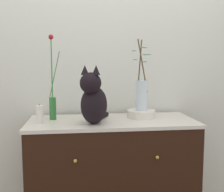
{
  "coord_description": "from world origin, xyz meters",
  "views": [
    {
      "loc": [
        -0.25,
        -2.0,
        1.36
      ],
      "look_at": [
        0.0,
        0.0,
        1.12
      ],
      "focal_mm": 44.2,
      "sensor_mm": 36.0,
      "label": 1
    }
  ],
  "objects_px": {
    "sideboard": "(112,180)",
    "candle_pillar": "(40,115)",
    "vase_slim_green": "(53,99)",
    "bowl_porcelain": "(141,114)",
    "vase_glass_clear": "(141,93)",
    "cat_sitting": "(93,100)"
  },
  "relations": [
    {
      "from": "sideboard",
      "to": "candle_pillar",
      "type": "distance_m",
      "value": 0.74
    },
    {
      "from": "vase_slim_green",
      "to": "cat_sitting",
      "type": "bearing_deg",
      "value": -32.51
    },
    {
      "from": "sideboard",
      "to": "vase_slim_green",
      "type": "relative_size",
      "value": 1.97
    },
    {
      "from": "cat_sitting",
      "to": "candle_pillar",
      "type": "height_order",
      "value": "cat_sitting"
    },
    {
      "from": "bowl_porcelain",
      "to": "vase_glass_clear",
      "type": "height_order",
      "value": "vase_glass_clear"
    },
    {
      "from": "sideboard",
      "to": "bowl_porcelain",
      "type": "bearing_deg",
      "value": 14.98
    },
    {
      "from": "sideboard",
      "to": "vase_slim_green",
      "type": "height_order",
      "value": "vase_slim_green"
    },
    {
      "from": "bowl_porcelain",
      "to": "cat_sitting",
      "type": "bearing_deg",
      "value": -154.84
    },
    {
      "from": "cat_sitting",
      "to": "candle_pillar",
      "type": "xyz_separation_m",
      "value": [
        -0.37,
        0.07,
        -0.11
      ]
    },
    {
      "from": "vase_glass_clear",
      "to": "candle_pillar",
      "type": "height_order",
      "value": "vase_glass_clear"
    },
    {
      "from": "candle_pillar",
      "to": "cat_sitting",
      "type": "bearing_deg",
      "value": -10.12
    },
    {
      "from": "vase_glass_clear",
      "to": "vase_slim_green",
      "type": "bearing_deg",
      "value": 179.26
    },
    {
      "from": "sideboard",
      "to": "cat_sitting",
      "type": "xyz_separation_m",
      "value": [
        -0.14,
        -0.12,
        0.64
      ]
    },
    {
      "from": "vase_glass_clear",
      "to": "candle_pillar",
      "type": "xyz_separation_m",
      "value": [
        -0.76,
        -0.11,
        -0.13
      ]
    },
    {
      "from": "bowl_porcelain",
      "to": "candle_pillar",
      "type": "xyz_separation_m",
      "value": [
        -0.76,
        -0.11,
        0.03
      ]
    },
    {
      "from": "bowl_porcelain",
      "to": "candle_pillar",
      "type": "distance_m",
      "value": 0.77
    },
    {
      "from": "cat_sitting",
      "to": "vase_slim_green",
      "type": "bearing_deg",
      "value": 147.49
    },
    {
      "from": "sideboard",
      "to": "candle_pillar",
      "type": "bearing_deg",
      "value": -174.56
    },
    {
      "from": "vase_slim_green",
      "to": "bowl_porcelain",
      "type": "xyz_separation_m",
      "value": [
        0.68,
        -0.01,
        -0.13
      ]
    },
    {
      "from": "vase_slim_green",
      "to": "candle_pillar",
      "type": "relative_size",
      "value": 4.59
    },
    {
      "from": "sideboard",
      "to": "bowl_porcelain",
      "type": "height_order",
      "value": "bowl_porcelain"
    },
    {
      "from": "vase_slim_green",
      "to": "candle_pillar",
      "type": "height_order",
      "value": "vase_slim_green"
    }
  ]
}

